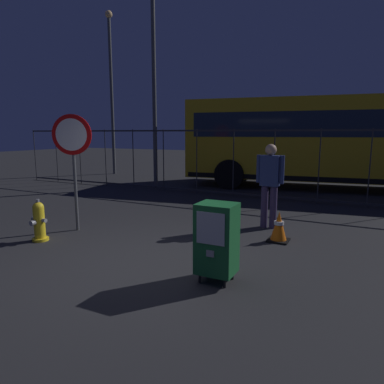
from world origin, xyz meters
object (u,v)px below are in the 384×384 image
object	(u,v)px
newspaper_box_primary	(217,238)
bus_near	(347,138)
fire_hydrant	(39,221)
street_light_near_left	(153,41)
traffic_cone	(279,227)
street_light_near_right	(111,82)
pedestrian	(270,181)
stop_sign	(73,148)

from	to	relation	value
newspaper_box_primary	bus_near	bearing A→B (deg)	83.44
fire_hydrant	street_light_near_left	world-z (taller)	street_light_near_left
fire_hydrant	street_light_near_left	bearing A→B (deg)	103.67
fire_hydrant	traffic_cone	xyz separation A→B (m)	(3.78, 1.84, -0.09)
bus_near	street_light_near_right	distance (m)	10.12
fire_hydrant	street_light_near_left	xyz separation A→B (m)	(-1.51, 6.22, 4.54)
pedestrian	street_light_near_right	world-z (taller)	street_light_near_right
newspaper_box_primary	pedestrian	world-z (taller)	pedestrian
stop_sign	pedestrian	world-z (taller)	stop_sign
bus_near	street_light_near_left	world-z (taller)	street_light_near_left
newspaper_box_primary	stop_sign	distance (m)	3.65
bus_near	street_light_near_left	size ratio (longest dim) A/B	1.25
street_light_near_left	street_light_near_right	xyz separation A→B (m)	(-3.86, 2.53, -0.77)
pedestrian	bus_near	xyz separation A→B (m)	(1.06, 5.97, 0.76)
pedestrian	street_light_near_left	distance (m)	7.24
fire_hydrant	traffic_cone	size ratio (longest dim) A/B	1.41
bus_near	street_light_near_left	xyz separation A→B (m)	(-5.97, -2.40, 3.18)
pedestrian	street_light_near_right	distance (m)	11.14
newspaper_box_primary	street_light_near_left	world-z (taller)	street_light_near_left
traffic_cone	newspaper_box_primary	bearing A→B (deg)	-99.44
stop_sign	traffic_cone	distance (m)	4.07
traffic_cone	street_light_near_left	distance (m)	8.29
traffic_cone	street_light_near_left	world-z (taller)	street_light_near_left
stop_sign	fire_hydrant	bearing A→B (deg)	-96.49
stop_sign	street_light_near_left	world-z (taller)	street_light_near_left
traffic_cone	street_light_near_right	size ratio (longest dim) A/B	0.07
pedestrian	street_light_near_left	world-z (taller)	street_light_near_left
bus_near	street_light_near_right	bearing A→B (deg)	171.41
pedestrian	street_light_near_right	size ratio (longest dim) A/B	0.23
stop_sign	street_light_near_left	size ratio (longest dim) A/B	0.26
fire_hydrant	street_light_near_left	distance (m)	7.85
stop_sign	bus_near	world-z (taller)	bus_near
street_light_near_left	street_light_near_right	distance (m)	4.68
stop_sign	traffic_cone	xyz separation A→B (m)	(3.69, 1.05, -1.34)
traffic_cone	street_light_near_right	bearing A→B (deg)	142.99
stop_sign	pedestrian	bearing A→B (deg)	29.36
newspaper_box_primary	street_light_near_right	distance (m)	13.05
fire_hydrant	bus_near	size ratio (longest dim) A/B	0.07
stop_sign	street_light_near_right	size ratio (longest dim) A/B	0.31
newspaper_box_primary	street_light_near_right	xyz separation A→B (m)	(-8.82, 8.94, 3.55)
pedestrian	street_light_near_left	xyz separation A→B (m)	(-4.91, 3.56, 3.94)
traffic_cone	street_light_near_right	xyz separation A→B (m)	(-9.16, 6.90, 3.86)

